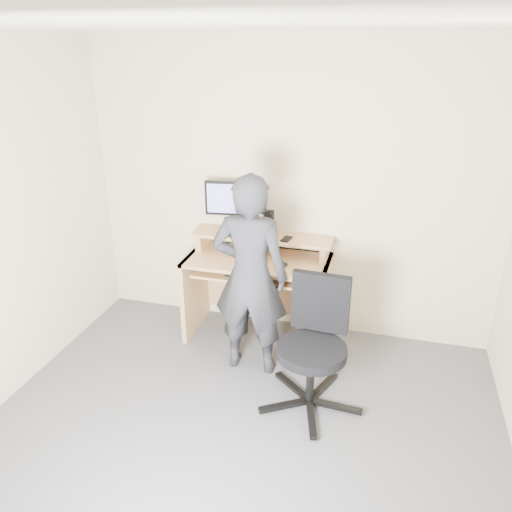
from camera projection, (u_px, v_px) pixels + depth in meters
The scene contains 14 objects.
ground at pixel (228, 459), 3.14m from camera, with size 3.50×3.50×0.00m, color #57585D.
back_wall at pixel (290, 193), 4.20m from camera, with size 3.50×0.02×2.50m, color beige.
ceiling at pixel (215, 22), 2.16m from camera, with size 3.50×3.50×0.02m, color white.
desk at pixel (260, 276), 4.33m from camera, with size 1.20×0.60×0.91m.
monitor at pixel (232, 202), 4.23m from camera, with size 0.46×0.13×0.44m.
external_drive at pixel (269, 224), 4.21m from camera, with size 0.07×0.13×0.20m, color black.
travel_mug at pixel (264, 224), 4.20m from camera, with size 0.09×0.09×0.20m, color silver.
smartphone at pixel (286, 239), 4.14m from camera, with size 0.07×0.13×0.01m, color black.
charger at pixel (223, 232), 4.25m from camera, with size 0.04×0.04×0.04m, color black.
headphones at pixel (236, 229), 4.35m from camera, with size 0.16×0.16×0.02m, color silver.
keyboard at pixel (254, 272), 4.14m from camera, with size 0.46×0.18×0.03m, color black.
mouse at pixel (282, 264), 4.03m from camera, with size 0.10×0.06×0.04m, color black.
office_chair at pixel (315, 340), 3.48m from camera, with size 0.72×0.74×0.93m.
person at pixel (250, 277), 3.75m from camera, with size 0.58×0.38×1.59m, color black.
Camera 1 is at (0.80, -2.25, 2.42)m, focal length 35.00 mm.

